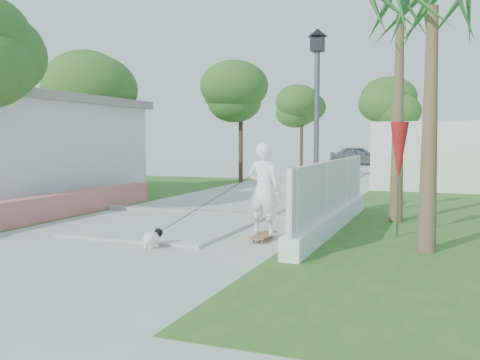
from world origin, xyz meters
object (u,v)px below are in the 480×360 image
at_px(dog, 152,238).
at_px(bollard, 266,181).
at_px(street_lamp, 317,119).
at_px(parked_car, 358,156).
at_px(patio_umbrella, 399,153).
at_px(skateboarder, 218,200).

bearing_deg(dog, bollard, 106.89).
xyz_separation_m(street_lamp, dog, (-2.11, -3.74, -2.23)).
relative_size(bollard, dog, 2.09).
relative_size(bollard, parked_car, 0.26).
distance_m(patio_umbrella, parked_car, 28.92).
xyz_separation_m(bollard, skateboarder, (1.46, -7.27, 0.22)).
distance_m(bollard, parked_car, 22.95).
bearing_deg(street_lamp, dog, -119.50).
height_order(street_lamp, dog, street_lamp).
bearing_deg(patio_umbrella, street_lamp, 152.24).
relative_size(bollard, skateboarder, 0.55).
bearing_deg(dog, parked_car, 104.87).
bearing_deg(parked_car, bollard, 168.23).
relative_size(dog, parked_car, 0.12).
distance_m(street_lamp, parked_car, 27.68).
bearing_deg(patio_umbrella, dog, -145.71).
height_order(skateboarder, parked_car, skateboarder).
height_order(patio_umbrella, skateboarder, patio_umbrella).
bearing_deg(skateboarder, patio_umbrella, -144.32).
bearing_deg(dog, street_lamp, 73.32).
relative_size(skateboarder, parked_car, 0.47).
bearing_deg(street_lamp, parked_car, 96.72).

